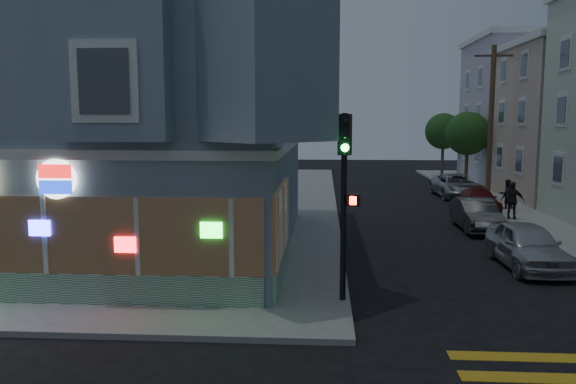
# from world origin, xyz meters

# --- Properties ---
(sidewalk_nw) EXTENTS (33.00, 42.00, 0.15)m
(sidewalk_nw) POSITION_xyz_m (-13.50, 23.00, 0.07)
(sidewalk_nw) COLOR gray
(sidewalk_nw) RESTS_ON ground
(corner_building) EXTENTS (14.60, 14.60, 11.40)m
(corner_building) POSITION_xyz_m (-6.00, 10.98, 5.82)
(corner_building) COLOR gray
(corner_building) RESTS_ON sidewalk_nw
(row_house_d) EXTENTS (12.00, 8.60, 10.50)m
(row_house_d) POSITION_xyz_m (19.50, 34.00, 5.40)
(row_house_d) COLOR #AFA9BA
(row_house_d) RESTS_ON sidewalk_ne
(utility_pole) EXTENTS (2.20, 0.30, 9.00)m
(utility_pole) POSITION_xyz_m (12.00, 24.00, 4.80)
(utility_pole) COLOR #4C3826
(utility_pole) RESTS_ON sidewalk_ne
(street_tree_near) EXTENTS (3.00, 3.00, 5.30)m
(street_tree_near) POSITION_xyz_m (12.20, 30.00, 3.94)
(street_tree_near) COLOR #4C3826
(street_tree_near) RESTS_ON sidewalk_ne
(street_tree_far) EXTENTS (3.00, 3.00, 5.30)m
(street_tree_far) POSITION_xyz_m (12.20, 38.00, 3.94)
(street_tree_far) COLOR #4C3826
(street_tree_far) RESTS_ON sidewalk_ne
(pedestrian_a) EXTENTS (0.83, 0.69, 1.57)m
(pedestrian_a) POSITION_xyz_m (12.08, 20.82, 0.94)
(pedestrian_a) COLOR black
(pedestrian_a) RESTS_ON sidewalk_ne
(pedestrian_b) EXTENTS (1.14, 0.82, 1.80)m
(pedestrian_b) POSITION_xyz_m (11.30, 17.46, 1.05)
(pedestrian_b) COLOR black
(pedestrian_b) RESTS_ON sidewalk_ne
(parked_car_a) EXTENTS (1.83, 4.41, 1.50)m
(parked_car_a) POSITION_xyz_m (9.01, 8.95, 0.75)
(parked_car_a) COLOR #B3B5BB
(parked_car_a) RESTS_ON ground
(parked_car_b) EXTENTS (1.50, 4.27, 1.41)m
(parked_car_b) POSITION_xyz_m (9.05, 15.32, 0.70)
(parked_car_b) COLOR #333537
(parked_car_b) RESTS_ON ground
(parked_car_c) EXTENTS (1.76, 4.08, 1.17)m
(parked_car_c) POSITION_xyz_m (10.70, 20.97, 0.59)
(parked_car_c) COLOR #5E1515
(parked_car_c) RESTS_ON ground
(parked_car_d) EXTENTS (2.65, 5.38, 1.47)m
(parked_car_d) POSITION_xyz_m (10.70, 26.17, 0.74)
(parked_car_d) COLOR #A9AEB4
(parked_car_d) RESTS_ON ground
(traffic_signal) EXTENTS (0.60, 0.55, 4.89)m
(traffic_signal) POSITION_xyz_m (2.82, 4.61, 3.46)
(traffic_signal) COLOR black
(traffic_signal) RESTS_ON sidewalk_nw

